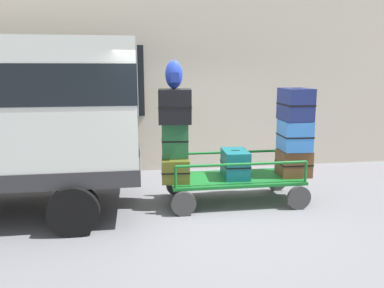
{
  "coord_description": "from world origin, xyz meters",
  "views": [
    {
      "loc": [
        -0.96,
        -5.75,
        2.27
      ],
      "look_at": [
        -0.08,
        0.19,
        1.04
      ],
      "focal_mm": 34.88,
      "sensor_mm": 36.0,
      "label": 1
    }
  ],
  "objects_px": {
    "suitcase_center_middle": "(295,135)",
    "suitcase_center_top": "(296,104)",
    "suitcase_left_middle": "(175,140)",
    "suitcase_center_bottom": "(294,163)",
    "luggage_cart": "(235,182)",
    "suitcase_midleft_bottom": "(235,164)",
    "suitcase_left_bottom": "(175,169)",
    "backpack": "(174,75)",
    "suitcase_left_top": "(175,106)"
  },
  "relations": [
    {
      "from": "backpack",
      "to": "luggage_cart",
      "type": "bearing_deg",
      "value": 2.67
    },
    {
      "from": "suitcase_left_bottom",
      "to": "suitcase_midleft_bottom",
      "type": "relative_size",
      "value": 0.94
    },
    {
      "from": "suitcase_center_middle",
      "to": "suitcase_center_top",
      "type": "relative_size",
      "value": 0.92
    },
    {
      "from": "suitcase_left_bottom",
      "to": "suitcase_center_middle",
      "type": "xyz_separation_m",
      "value": [
        2.05,
        0.0,
        0.51
      ]
    },
    {
      "from": "suitcase_left_bottom",
      "to": "backpack",
      "type": "xyz_separation_m",
      "value": [
        -0.01,
        -0.03,
        1.54
      ]
    },
    {
      "from": "suitcase_left_middle",
      "to": "suitcase_center_bottom",
      "type": "relative_size",
      "value": 1.07
    },
    {
      "from": "suitcase_midleft_bottom",
      "to": "backpack",
      "type": "xyz_separation_m",
      "value": [
        -1.04,
        -0.07,
        1.49
      ]
    },
    {
      "from": "suitcase_midleft_bottom",
      "to": "luggage_cart",
      "type": "bearing_deg",
      "value": -90.0
    },
    {
      "from": "suitcase_center_top",
      "to": "suitcase_center_middle",
      "type": "bearing_deg",
      "value": -90.0
    },
    {
      "from": "suitcase_left_middle",
      "to": "suitcase_center_top",
      "type": "bearing_deg",
      "value": -0.17
    },
    {
      "from": "suitcase_center_bottom",
      "to": "backpack",
      "type": "height_order",
      "value": "backpack"
    },
    {
      "from": "suitcase_left_top",
      "to": "backpack",
      "type": "relative_size",
      "value": 1.29
    },
    {
      "from": "suitcase_left_middle",
      "to": "backpack",
      "type": "xyz_separation_m",
      "value": [
        -0.01,
        -0.07,
        1.05
      ]
    },
    {
      "from": "suitcase_left_bottom",
      "to": "suitcase_left_top",
      "type": "xyz_separation_m",
      "value": [
        0.0,
        0.0,
        1.04
      ]
    },
    {
      "from": "suitcase_left_middle",
      "to": "suitcase_center_bottom",
      "type": "height_order",
      "value": "suitcase_left_middle"
    },
    {
      "from": "suitcase_left_middle",
      "to": "suitcase_midleft_bottom",
      "type": "xyz_separation_m",
      "value": [
        1.02,
        -0.01,
        -0.44
      ]
    },
    {
      "from": "suitcase_midleft_bottom",
      "to": "suitcase_left_middle",
      "type": "bearing_deg",
      "value": 179.71
    },
    {
      "from": "suitcase_left_bottom",
      "to": "suitcase_left_middle",
      "type": "height_order",
      "value": "suitcase_left_middle"
    },
    {
      "from": "suitcase_left_top",
      "to": "suitcase_center_top",
      "type": "relative_size",
      "value": 0.95
    },
    {
      "from": "suitcase_midleft_bottom",
      "to": "suitcase_center_top",
      "type": "height_order",
      "value": "suitcase_center_top"
    },
    {
      "from": "backpack",
      "to": "suitcase_midleft_bottom",
      "type": "bearing_deg",
      "value": 3.62
    },
    {
      "from": "suitcase_center_top",
      "to": "backpack",
      "type": "relative_size",
      "value": 1.35
    },
    {
      "from": "suitcase_left_bottom",
      "to": "suitcase_center_top",
      "type": "bearing_deg",
      "value": 1.1
    },
    {
      "from": "suitcase_left_top",
      "to": "backpack",
      "type": "distance_m",
      "value": 0.49
    },
    {
      "from": "suitcase_center_bottom",
      "to": "suitcase_midleft_bottom",
      "type": "bearing_deg",
      "value": 176.85
    },
    {
      "from": "suitcase_center_bottom",
      "to": "suitcase_center_top",
      "type": "bearing_deg",
      "value": 90.0
    },
    {
      "from": "suitcase_left_middle",
      "to": "suitcase_midleft_bottom",
      "type": "bearing_deg",
      "value": -0.29
    },
    {
      "from": "suitcase_left_bottom",
      "to": "suitcase_center_middle",
      "type": "height_order",
      "value": "suitcase_center_middle"
    },
    {
      "from": "luggage_cart",
      "to": "suitcase_center_top",
      "type": "xyz_separation_m",
      "value": [
        1.02,
        0.02,
        1.31
      ]
    },
    {
      "from": "suitcase_left_top",
      "to": "suitcase_center_middle",
      "type": "xyz_separation_m",
      "value": [
        2.05,
        0.0,
        -0.53
      ]
    },
    {
      "from": "suitcase_midleft_bottom",
      "to": "backpack",
      "type": "relative_size",
      "value": 1.43
    },
    {
      "from": "suitcase_center_bottom",
      "to": "backpack",
      "type": "xyz_separation_m",
      "value": [
        -2.06,
        -0.01,
        1.5
      ]
    },
    {
      "from": "luggage_cart",
      "to": "suitcase_left_top",
      "type": "xyz_separation_m",
      "value": [
        -1.02,
        -0.02,
        1.31
      ]
    },
    {
      "from": "suitcase_center_top",
      "to": "suitcase_left_middle",
      "type": "bearing_deg",
      "value": 179.83
    },
    {
      "from": "suitcase_center_middle",
      "to": "suitcase_center_top",
      "type": "bearing_deg",
      "value": 90.0
    },
    {
      "from": "suitcase_left_top",
      "to": "suitcase_center_bottom",
      "type": "distance_m",
      "value": 2.28
    },
    {
      "from": "suitcase_midleft_bottom",
      "to": "suitcase_center_middle",
      "type": "distance_m",
      "value": 1.13
    },
    {
      "from": "suitcase_left_top",
      "to": "suitcase_center_bottom",
      "type": "xyz_separation_m",
      "value": [
        2.05,
        -0.02,
        -1.01
      ]
    },
    {
      "from": "suitcase_midleft_bottom",
      "to": "suitcase_center_middle",
      "type": "bearing_deg",
      "value": -2.01
    },
    {
      "from": "suitcase_midleft_bottom",
      "to": "suitcase_center_bottom",
      "type": "height_order",
      "value": "suitcase_midleft_bottom"
    },
    {
      "from": "suitcase_left_bottom",
      "to": "suitcase_center_top",
      "type": "xyz_separation_m",
      "value": [
        2.05,
        0.04,
        1.04
      ]
    },
    {
      "from": "suitcase_left_bottom",
      "to": "suitcase_left_middle",
      "type": "distance_m",
      "value": 0.48
    },
    {
      "from": "suitcase_left_top",
      "to": "suitcase_midleft_bottom",
      "type": "xyz_separation_m",
      "value": [
        1.02,
        0.04,
        -1.0
      ]
    },
    {
      "from": "luggage_cart",
      "to": "suitcase_midleft_bottom",
      "type": "xyz_separation_m",
      "value": [
        -0.0,
        0.02,
        0.32
      ]
    },
    {
      "from": "suitcase_left_top",
      "to": "suitcase_center_top",
      "type": "xyz_separation_m",
      "value": [
        2.05,
        0.04,
        -0.0
      ]
    },
    {
      "from": "suitcase_center_bottom",
      "to": "suitcase_center_middle",
      "type": "distance_m",
      "value": 0.48
    },
    {
      "from": "suitcase_left_middle",
      "to": "suitcase_center_middle",
      "type": "bearing_deg",
      "value": -1.15
    },
    {
      "from": "suitcase_center_top",
      "to": "suitcase_midleft_bottom",
      "type": "bearing_deg",
      "value": 179.94
    },
    {
      "from": "suitcase_midleft_bottom",
      "to": "suitcase_center_bottom",
      "type": "distance_m",
      "value": 1.03
    },
    {
      "from": "suitcase_left_bottom",
      "to": "suitcase_center_bottom",
      "type": "distance_m",
      "value": 2.05
    }
  ]
}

